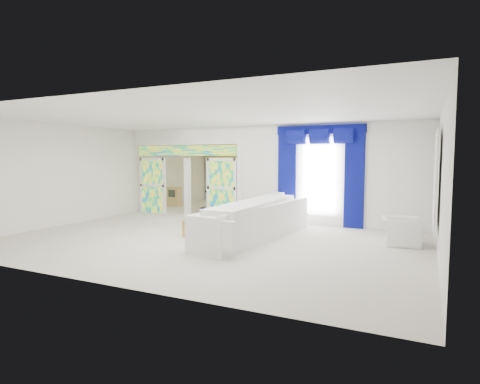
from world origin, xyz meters
The scene contains 22 objects.
floor centered at (0.00, 0.00, 0.00)m, with size 12.00×12.00×0.00m, color #B7AF9E.
dividing_wall centered at (2.15, 1.00, 1.50)m, with size 5.70×0.18×3.00m, color white.
dividing_header centered at (-2.85, 1.00, 2.73)m, with size 4.30×0.18×0.55m, color white.
stained_panel_left centered at (-4.28, 1.00, 1.00)m, with size 0.95×0.04×2.00m, color #994C3F.
stained_panel_right centered at (-1.42, 1.00, 1.00)m, with size 0.95×0.04×2.00m, color #994C3F.
stained_transom centered at (-2.85, 1.00, 2.25)m, with size 4.00×0.05×0.35m, color #994C3F.
window_pane centered at (1.90, 0.90, 1.45)m, with size 1.00×0.02×2.30m, color white.
blue_drape_left centered at (0.90, 0.87, 1.40)m, with size 0.55×0.10×2.80m, color #030A42.
blue_drape_right centered at (2.90, 0.87, 1.40)m, with size 0.55×0.10×2.80m, color #030A42.
blue_pelmet centered at (1.90, 0.87, 2.82)m, with size 2.60×0.12×0.25m, color #030A42.
wall_mirror centered at (4.94, -1.00, 1.55)m, with size 0.04×2.70×1.90m, color white.
gold_curtains centered at (0.00, 5.90, 1.50)m, with size 9.70×0.12×2.90m, color gold.
white_sofa centered at (0.97, -1.72, 0.41)m, with size 0.92×4.28×0.82m, color silver.
coffee_table centered at (-0.38, -1.42, 0.21)m, with size 0.62×1.86×0.41m, color #B69639.
console_table centered at (1.07, 0.48, 0.19)m, with size 1.16×0.37×0.39m, color white.
table_lamp centered at (0.77, 0.48, 0.68)m, with size 0.36×0.36×0.58m, color silver.
armchair centered at (4.25, -0.85, 0.31)m, with size 0.96×0.83×0.62m, color silver.
grand_piano centered at (-1.95, 2.92, 0.44)m, with size 1.32×1.73×0.88m, color black.
piano_bench centered at (-1.95, 1.32, 0.14)m, with size 0.84×0.32×0.28m, color black.
tv_console centered at (-4.74, 2.96, 0.40)m, with size 0.55×0.50×0.80m, color tan.
chandelier centered at (-2.30, 3.40, 2.65)m, with size 0.60×0.60×0.60m, color gold.
decanters centered at (-0.43, -1.49, 0.51)m, with size 0.25×1.10×0.26m.
Camera 1 is at (4.76, -10.58, 2.00)m, focal length 29.53 mm.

